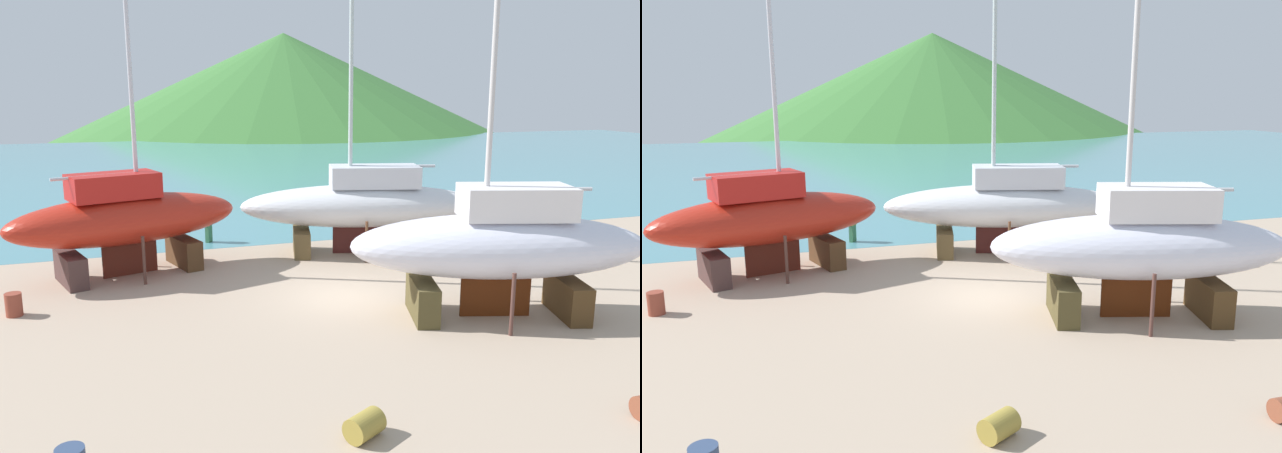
{
  "view_description": "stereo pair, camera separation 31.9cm",
  "coord_description": "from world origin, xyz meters",
  "views": [
    {
      "loc": [
        -7.37,
        -20.08,
        7.21
      ],
      "look_at": [
        -0.06,
        2.42,
        2.03
      ],
      "focal_mm": 35.55,
      "sensor_mm": 36.0,
      "label": 1
    },
    {
      "loc": [
        -7.07,
        -20.18,
        7.21
      ],
      "look_at": [
        -0.06,
        2.42,
        2.03
      ],
      "focal_mm": 35.55,
      "sensor_mm": 36.0,
      "label": 2
    }
  ],
  "objects": [
    {
      "name": "sea_water",
      "position": [
        0.0,
        40.15,
        0.0
      ],
      "size": [
        149.61,
        63.88,
        0.01
      ],
      "primitive_type": "cube",
      "color": "teal",
      "rests_on": "ground"
    },
    {
      "name": "barrel_tipped_left",
      "position": [
        -2.75,
        -8.88,
        0.29
      ],
      "size": [
        0.98,
        0.9,
        0.57
      ],
      "primitive_type": "cylinder",
      "rotation": [
        1.57,
        0.0,
        5.24
      ],
      "color": "olive",
      "rests_on": "ground"
    },
    {
      "name": "worker",
      "position": [
        -3.33,
        9.57,
        0.84
      ],
      "size": [
        0.46,
        0.49,
        1.62
      ],
      "rotation": [
        0.0,
        0.0,
        2.46
      ],
      "color": "#356E47",
      "rests_on": "ground"
    },
    {
      "name": "barrel_rust_far",
      "position": [
        11.58,
        0.83,
        0.31
      ],
      "size": [
        1.02,
        1.02,
        0.62
      ],
      "primitive_type": "cylinder",
      "rotation": [
        1.57,
        0.0,
        5.47
      ],
      "color": "#55291E",
      "rests_on": "ground"
    },
    {
      "name": "sailboat_large_starboard",
      "position": [
        2.92,
        5.48,
        2.24
      ],
      "size": [
        11.09,
        5.44,
        18.6
      ],
      "rotation": [
        0.0,
        0.0,
        2.9
      ],
      "color": "brown",
      "rests_on": "ground"
    },
    {
      "name": "barrel_by_slipway",
      "position": [
        -10.79,
        1.44,
        0.38
      ],
      "size": [
        0.54,
        0.54,
        0.76
      ],
      "primitive_type": "cylinder",
      "rotation": [
        0.0,
        0.0,
        0.02
      ],
      "color": "brown",
      "rests_on": "ground"
    },
    {
      "name": "sailboat_mid_port",
      "position": [
        4.03,
        -3.37,
        2.39
      ],
      "size": [
        9.87,
        5.55,
        15.39
      ],
      "rotation": [
        0.0,
        0.0,
        2.86
      ],
      "color": "#4B4123",
      "rests_on": "ground"
    },
    {
      "name": "headland_hill",
      "position": [
        23.57,
        97.14,
        0.0
      ],
      "size": [
        149.79,
        149.79,
        34.31
      ],
      "primitive_type": "cone",
      "color": "#3D7635",
      "rests_on": "ground"
    },
    {
      "name": "ground_plane",
      "position": [
        0.0,
        -4.64,
        0.0
      ],
      "size": [
        51.39,
        51.39,
        0.0
      ],
      "primitive_type": "plane",
      "color": "tan"
    },
    {
      "name": "sailboat_small_center",
      "position": [
        -7.09,
        5.14,
        2.29
      ],
      "size": [
        9.48,
        5.43,
        15.75
      ],
      "rotation": [
        0.0,
        0.0,
        0.3
      ],
      "color": "#4C311B",
      "rests_on": "ground"
    }
  ]
}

